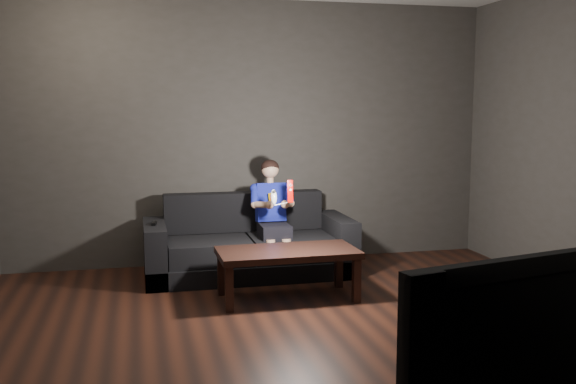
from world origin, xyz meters
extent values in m
plane|color=black|center=(0.00, 0.00, 0.00)|extent=(5.00, 5.00, 0.00)
cube|color=#3A3733|center=(0.00, 2.50, 1.35)|extent=(5.00, 0.04, 2.70)
cube|color=#3A3733|center=(0.00, -2.50, 1.35)|extent=(5.00, 0.04, 2.70)
cube|color=black|center=(-0.15, 1.93, 0.09)|extent=(1.98, 0.86, 0.17)
cube|color=black|center=(-0.54, 1.84, 0.27)|extent=(0.77, 0.60, 0.21)
cube|color=black|center=(0.25, 1.84, 0.27)|extent=(0.77, 0.60, 0.21)
cube|color=black|center=(-0.15, 2.25, 0.57)|extent=(1.58, 0.20, 0.39)
cube|color=black|center=(-1.04, 1.93, 0.27)|extent=(0.20, 0.86, 0.54)
cube|color=black|center=(0.75, 1.93, 0.27)|extent=(0.20, 0.86, 0.54)
cube|color=black|center=(0.08, 1.82, 0.44)|extent=(0.28, 0.35, 0.13)
cube|color=navy|center=(0.08, 2.00, 0.69)|extent=(0.28, 0.20, 0.39)
cube|color=#FFC300|center=(0.08, 1.92, 0.75)|extent=(0.09, 0.09, 0.09)
cube|color=#B1000A|center=(0.08, 1.92, 0.75)|extent=(0.06, 0.06, 0.06)
cylinder|color=#E0AA85|center=(0.08, 2.00, 0.91)|extent=(0.07, 0.07, 0.06)
sphere|color=#E0AA85|center=(0.08, 2.00, 1.02)|extent=(0.17, 0.17, 0.17)
ellipsoid|color=black|center=(0.08, 2.01, 1.03)|extent=(0.18, 0.18, 0.15)
cylinder|color=navy|center=(-0.09, 1.94, 0.76)|extent=(0.07, 0.21, 0.18)
cylinder|color=navy|center=(0.25, 1.94, 0.76)|extent=(0.07, 0.21, 0.18)
cylinder|color=#E0AA85|center=(-0.04, 1.79, 0.72)|extent=(0.13, 0.22, 0.10)
cylinder|color=#E0AA85|center=(0.21, 1.79, 0.72)|extent=(0.13, 0.22, 0.10)
sphere|color=#E0AA85|center=(0.01, 1.71, 0.71)|extent=(0.08, 0.08, 0.08)
sphere|color=#E0AA85|center=(0.16, 1.71, 0.71)|extent=(0.08, 0.08, 0.08)
cylinder|color=#E0AA85|center=(0.00, 1.63, 0.24)|extent=(0.08, 0.08, 0.32)
cylinder|color=#E0AA85|center=(0.15, 1.63, 0.24)|extent=(0.08, 0.08, 0.32)
cube|color=#DD0600|center=(0.16, 1.51, 0.86)|extent=(0.06, 0.08, 0.21)
cube|color=maroon|center=(0.16, 1.48, 0.92)|extent=(0.03, 0.01, 0.03)
cylinder|color=white|center=(0.16, 1.48, 0.85)|extent=(0.02, 0.01, 0.02)
ellipsoid|color=white|center=(0.01, 1.51, 0.81)|extent=(0.06, 0.09, 0.15)
cylinder|color=black|center=(0.01, 1.48, 0.87)|extent=(0.03, 0.01, 0.03)
cube|color=black|center=(-1.04, 1.88, 0.55)|extent=(0.06, 0.14, 0.03)
cube|color=black|center=(-1.04, 1.93, 0.57)|extent=(0.02, 0.02, 0.00)
cube|color=black|center=(0.04, 1.08, 0.40)|extent=(1.18, 0.60, 0.05)
cube|color=black|center=(-0.50, 0.85, 0.19)|extent=(0.06, 0.06, 0.37)
cube|color=black|center=(0.57, 0.85, 0.19)|extent=(0.06, 0.06, 0.37)
cube|color=black|center=(-0.50, 1.32, 0.19)|extent=(0.06, 0.06, 0.37)
cube|color=black|center=(0.57, 1.32, 0.19)|extent=(0.06, 0.06, 0.37)
imported|color=black|center=(0.02, -2.27, 0.86)|extent=(1.08, 0.38, 0.62)
camera|label=1|loc=(-1.17, -4.06, 1.61)|focal=40.00mm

